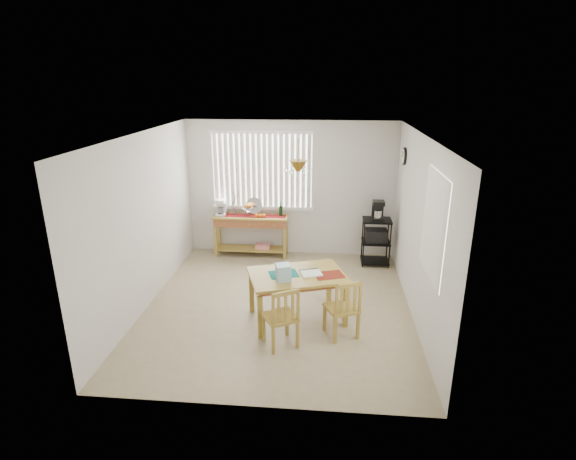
# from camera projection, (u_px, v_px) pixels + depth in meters

# --- Properties ---
(ground) EXTENTS (4.00, 4.50, 0.01)m
(ground) POSITION_uv_depth(u_px,v_px,m) (278.00, 306.00, 6.93)
(ground) COLOR tan
(room_shell) EXTENTS (4.20, 4.70, 2.70)m
(room_shell) POSITION_uv_depth(u_px,v_px,m) (278.00, 199.00, 6.39)
(room_shell) COLOR silver
(room_shell) RESTS_ON ground
(sideboard) EXTENTS (1.44, 0.40, 0.81)m
(sideboard) POSITION_uv_depth(u_px,v_px,m) (251.00, 226.00, 8.70)
(sideboard) COLOR #AA8E39
(sideboard) RESTS_ON ground
(sideboard_items) EXTENTS (1.36, 0.34, 0.62)m
(sideboard_items) POSITION_uv_depth(u_px,v_px,m) (239.00, 209.00, 8.63)
(sideboard_items) COLOR maroon
(sideboard_items) RESTS_ON sideboard
(wire_cart) EXTENTS (0.52, 0.41, 0.88)m
(wire_cart) POSITION_uv_depth(u_px,v_px,m) (376.00, 237.00, 8.31)
(wire_cart) COLOR black
(wire_cart) RESTS_ON ground
(cart_items) EXTENTS (0.21, 0.25, 0.36)m
(cart_items) POSITION_uv_depth(u_px,v_px,m) (378.00, 211.00, 8.15)
(cart_items) COLOR black
(cart_items) RESTS_ON wire_cart
(dining_table) EXTENTS (1.53, 1.23, 0.71)m
(dining_table) POSITION_uv_depth(u_px,v_px,m) (297.00, 279.00, 6.35)
(dining_table) COLOR #AA8E39
(dining_table) RESTS_ON ground
(table_items) EXTENTS (1.11, 0.53, 0.23)m
(table_items) POSITION_uv_depth(u_px,v_px,m) (290.00, 273.00, 6.17)
(table_items) COLOR #136D6F
(table_items) RESTS_ON dining_table
(chair_left) EXTENTS (0.53, 0.53, 0.85)m
(chair_left) POSITION_uv_depth(u_px,v_px,m) (281.00, 317.00, 5.76)
(chair_left) COLOR #AA8E39
(chair_left) RESTS_ON ground
(chair_right) EXTENTS (0.52, 0.52, 0.85)m
(chair_right) POSITION_uv_depth(u_px,v_px,m) (343.00, 309.00, 5.98)
(chair_right) COLOR #AA8E39
(chair_right) RESTS_ON ground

